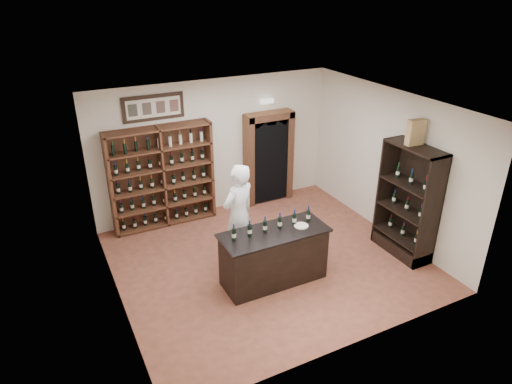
# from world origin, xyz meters

# --- Properties ---
(floor) EXTENTS (5.50, 5.50, 0.00)m
(floor) POSITION_xyz_m (0.00, 0.00, 0.00)
(floor) COLOR #9C513E
(floor) RESTS_ON ground
(ceiling) EXTENTS (5.50, 5.50, 0.00)m
(ceiling) POSITION_xyz_m (0.00, 0.00, 3.00)
(ceiling) COLOR white
(ceiling) RESTS_ON wall_back
(wall_back) EXTENTS (5.50, 0.04, 3.00)m
(wall_back) POSITION_xyz_m (0.00, 2.50, 1.50)
(wall_back) COLOR silver
(wall_back) RESTS_ON ground
(wall_left) EXTENTS (0.04, 5.00, 3.00)m
(wall_left) POSITION_xyz_m (-2.75, 0.00, 1.50)
(wall_left) COLOR silver
(wall_left) RESTS_ON ground
(wall_right) EXTENTS (0.04, 5.00, 3.00)m
(wall_right) POSITION_xyz_m (2.75, 0.00, 1.50)
(wall_right) COLOR silver
(wall_right) RESTS_ON ground
(wine_shelf) EXTENTS (2.20, 0.38, 2.20)m
(wine_shelf) POSITION_xyz_m (-1.30, 2.33, 1.10)
(wine_shelf) COLOR #53311C
(wine_shelf) RESTS_ON ground
(framed_picture) EXTENTS (1.25, 0.04, 0.52)m
(framed_picture) POSITION_xyz_m (-1.30, 2.47, 2.55)
(framed_picture) COLOR black
(framed_picture) RESTS_ON wall_back
(arched_doorway) EXTENTS (1.17, 0.35, 2.17)m
(arched_doorway) POSITION_xyz_m (1.25, 2.33, 1.14)
(arched_doorway) COLOR black
(arched_doorway) RESTS_ON ground
(emergency_light) EXTENTS (0.30, 0.10, 0.10)m
(emergency_light) POSITION_xyz_m (1.25, 2.42, 2.40)
(emergency_light) COLOR white
(emergency_light) RESTS_ON wall_back
(tasting_counter) EXTENTS (1.88, 0.78, 1.00)m
(tasting_counter) POSITION_xyz_m (-0.20, -0.60, 0.49)
(tasting_counter) COLOR black
(tasting_counter) RESTS_ON ground
(counter_bottle_0) EXTENTS (0.07, 0.07, 0.30)m
(counter_bottle_0) POSITION_xyz_m (-0.92, -0.53, 1.11)
(counter_bottle_0) COLOR black
(counter_bottle_0) RESTS_ON tasting_counter
(counter_bottle_1) EXTENTS (0.07, 0.07, 0.30)m
(counter_bottle_1) POSITION_xyz_m (-0.63, -0.53, 1.11)
(counter_bottle_1) COLOR black
(counter_bottle_1) RESTS_ON tasting_counter
(counter_bottle_2) EXTENTS (0.07, 0.07, 0.30)m
(counter_bottle_2) POSITION_xyz_m (-0.34, -0.53, 1.11)
(counter_bottle_2) COLOR black
(counter_bottle_2) RESTS_ON tasting_counter
(counter_bottle_3) EXTENTS (0.07, 0.07, 0.30)m
(counter_bottle_3) POSITION_xyz_m (-0.06, -0.53, 1.11)
(counter_bottle_3) COLOR black
(counter_bottle_3) RESTS_ON tasting_counter
(counter_bottle_4) EXTENTS (0.07, 0.07, 0.30)m
(counter_bottle_4) POSITION_xyz_m (0.23, -0.53, 1.11)
(counter_bottle_4) COLOR black
(counter_bottle_4) RESTS_ON tasting_counter
(counter_bottle_5) EXTENTS (0.07, 0.07, 0.30)m
(counter_bottle_5) POSITION_xyz_m (0.52, -0.53, 1.11)
(counter_bottle_5) COLOR black
(counter_bottle_5) RESTS_ON tasting_counter
(side_cabinet) EXTENTS (0.48, 1.20, 2.20)m
(side_cabinet) POSITION_xyz_m (2.52, -0.90, 0.75)
(side_cabinet) COLOR black
(side_cabinet) RESTS_ON ground
(shopkeeper) EXTENTS (0.84, 0.70, 1.98)m
(shopkeeper) POSITION_xyz_m (-0.49, 0.22, 0.99)
(shopkeeper) COLOR white
(shopkeeper) RESTS_ON ground
(plate) EXTENTS (0.25, 0.25, 0.02)m
(plate) POSITION_xyz_m (0.31, -0.65, 1.01)
(plate) COLOR beige
(plate) RESTS_ON tasting_counter
(wine_crate) EXTENTS (0.34, 0.16, 0.46)m
(wine_crate) POSITION_xyz_m (2.50, -0.82, 2.43)
(wine_crate) COLOR tan
(wine_crate) RESTS_ON side_cabinet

